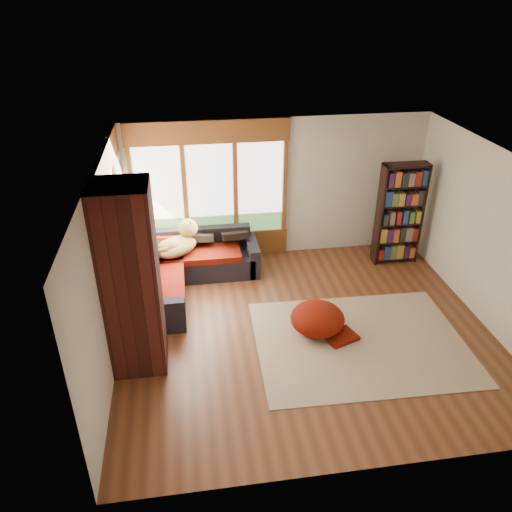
{
  "coord_description": "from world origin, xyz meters",
  "views": [
    {
      "loc": [
        -1.63,
        -5.88,
        4.63
      ],
      "look_at": [
        -0.65,
        0.69,
        0.95
      ],
      "focal_mm": 35.0,
      "sensor_mm": 36.0,
      "label": 1
    }
  ],
  "objects_px": {
    "dog_tan": "(179,237)",
    "dog_brindle": "(144,258)",
    "sectional_sofa": "(173,266)",
    "bookshelf": "(400,214)",
    "brick_chimney": "(131,281)",
    "area_rug": "(360,342)",
    "pouf": "(317,318)"
  },
  "relations": [
    {
      "from": "sectional_sofa",
      "to": "pouf",
      "type": "bearing_deg",
      "value": -38.75
    },
    {
      "from": "dog_tan",
      "to": "dog_brindle",
      "type": "bearing_deg",
      "value": -177.02
    },
    {
      "from": "sectional_sofa",
      "to": "dog_tan",
      "type": "bearing_deg",
      "value": 46.39
    },
    {
      "from": "dog_tan",
      "to": "dog_brindle",
      "type": "distance_m",
      "value": 0.82
    },
    {
      "from": "dog_brindle",
      "to": "brick_chimney",
      "type": "bearing_deg",
      "value": 175.66
    },
    {
      "from": "brick_chimney",
      "to": "sectional_sofa",
      "type": "height_order",
      "value": "brick_chimney"
    },
    {
      "from": "area_rug",
      "to": "dog_brindle",
      "type": "relative_size",
      "value": 3.97
    },
    {
      "from": "brick_chimney",
      "to": "sectional_sofa",
      "type": "bearing_deg",
      "value": 77.71
    },
    {
      "from": "area_rug",
      "to": "bookshelf",
      "type": "height_order",
      "value": "bookshelf"
    },
    {
      "from": "dog_tan",
      "to": "bookshelf",
      "type": "bearing_deg",
      "value": -43.22
    },
    {
      "from": "pouf",
      "to": "dog_tan",
      "type": "xyz_separation_m",
      "value": [
        -1.98,
        1.89,
        0.55
      ]
    },
    {
      "from": "sectional_sofa",
      "to": "area_rug",
      "type": "xyz_separation_m",
      "value": [
        2.68,
        -2.11,
        -0.3
      ]
    },
    {
      "from": "sectional_sofa",
      "to": "dog_tan",
      "type": "distance_m",
      "value": 0.52
    },
    {
      "from": "brick_chimney",
      "to": "bookshelf",
      "type": "xyz_separation_m",
      "value": [
        4.54,
        2.2,
        -0.35
      ]
    },
    {
      "from": "sectional_sofa",
      "to": "bookshelf",
      "type": "bearing_deg",
      "value": 2.67
    },
    {
      "from": "brick_chimney",
      "to": "bookshelf",
      "type": "height_order",
      "value": "brick_chimney"
    },
    {
      "from": "brick_chimney",
      "to": "sectional_sofa",
      "type": "distance_m",
      "value": 2.32
    },
    {
      "from": "brick_chimney",
      "to": "dog_brindle",
      "type": "relative_size",
      "value": 3.42
    },
    {
      "from": "bookshelf",
      "to": "dog_tan",
      "type": "distance_m",
      "value": 3.95
    },
    {
      "from": "sectional_sofa",
      "to": "dog_tan",
      "type": "xyz_separation_m",
      "value": [
        0.15,
        0.15,
        0.47
      ]
    },
    {
      "from": "area_rug",
      "to": "pouf",
      "type": "bearing_deg",
      "value": 146.47
    },
    {
      "from": "pouf",
      "to": "sectional_sofa",
      "type": "bearing_deg",
      "value": 140.72
    },
    {
      "from": "sectional_sofa",
      "to": "dog_tan",
      "type": "relative_size",
      "value": 2.3
    },
    {
      "from": "sectional_sofa",
      "to": "bookshelf",
      "type": "xyz_separation_m",
      "value": [
        4.09,
        0.15,
        0.64
      ]
    },
    {
      "from": "area_rug",
      "to": "dog_tan",
      "type": "relative_size",
      "value": 3.15
    },
    {
      "from": "sectional_sofa",
      "to": "pouf",
      "type": "distance_m",
      "value": 2.75
    },
    {
      "from": "dog_brindle",
      "to": "sectional_sofa",
      "type": "bearing_deg",
      "value": -47.03
    },
    {
      "from": "bookshelf",
      "to": "dog_brindle",
      "type": "distance_m",
      "value": 4.56
    },
    {
      "from": "dog_tan",
      "to": "dog_brindle",
      "type": "xyz_separation_m",
      "value": [
        -0.57,
        -0.59,
        -0.04
      ]
    },
    {
      "from": "bookshelf",
      "to": "pouf",
      "type": "bearing_deg",
      "value": -136.17
    },
    {
      "from": "brick_chimney",
      "to": "dog_tan",
      "type": "relative_size",
      "value": 2.72
    },
    {
      "from": "pouf",
      "to": "dog_tan",
      "type": "relative_size",
      "value": 0.84
    }
  ]
}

